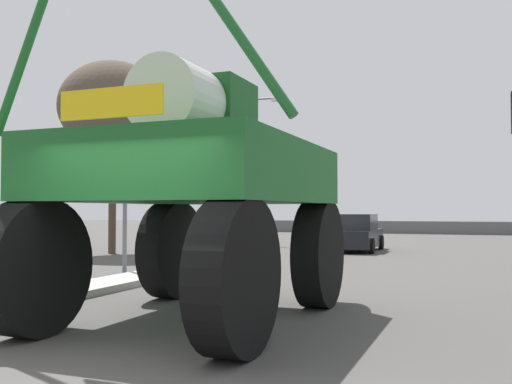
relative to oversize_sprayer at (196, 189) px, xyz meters
The scene contains 7 objects.
ground_plane 14.67m from the oversize_sprayer, 89.32° to the left, with size 120.00×120.00×0.00m, color #4C4947.
oversize_sprayer is the anchor object (origin of this frame).
sedan_ahead 15.68m from the oversize_sprayer, 92.18° to the left, with size 1.94×4.13×1.52m.
traffic_signal_near_left 6.62m from the oversize_sprayer, 132.23° to the left, with size 0.24×0.54×3.44m.
streetlight_far_left 20.28m from the oversize_sprayer, 109.07° to the left, with size 1.89×0.24×7.45m.
bare_tree_left 14.66m from the oversize_sprayer, 130.05° to the left, with size 4.19×4.19×7.47m.
roadside_barrier 34.35m from the oversize_sprayer, 89.71° to the left, with size 27.28×0.24×0.90m, color #59595B.
Camera 1 is at (3.81, -4.35, 1.67)m, focal length 40.11 mm.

